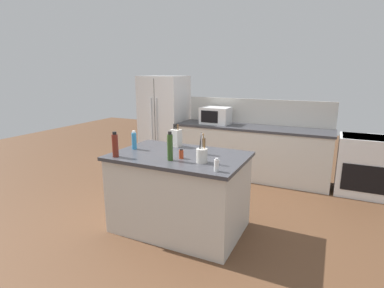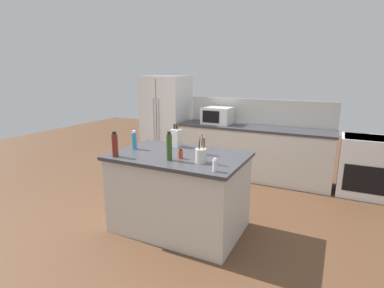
{
  "view_description": "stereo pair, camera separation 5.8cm",
  "coord_description": "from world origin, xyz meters",
  "px_view_note": "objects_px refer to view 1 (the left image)",
  "views": [
    {
      "loc": [
        1.59,
        -2.98,
        1.88
      ],
      "look_at": [
        0.0,
        0.35,
        0.99
      ],
      "focal_mm": 28.0,
      "sensor_mm": 36.0,
      "label": 1
    },
    {
      "loc": [
        1.65,
        -2.96,
        1.88
      ],
      "look_at": [
        0.0,
        0.35,
        0.99
      ],
      "focal_mm": 28.0,
      "sensor_mm": 36.0,
      "label": 2
    }
  ],
  "objects_px": {
    "range_oven": "(364,165)",
    "knife_block": "(176,138)",
    "utensil_crock": "(202,155)",
    "salt_shaker": "(217,165)",
    "olive_oil_bottle": "(170,147)",
    "vinegar_bottle": "(115,145)",
    "spice_jar_paprika": "(181,154)",
    "refrigerator": "(164,121)",
    "dish_soap_bottle": "(134,141)",
    "pepper_grinder": "(203,146)",
    "microwave": "(216,116)"
  },
  "relations": [
    {
      "from": "vinegar_bottle",
      "to": "knife_block",
      "type": "bearing_deg",
      "value": 62.52
    },
    {
      "from": "range_oven",
      "to": "vinegar_bottle",
      "type": "xyz_separation_m",
      "value": [
        -2.7,
        -2.6,
        0.61
      ]
    },
    {
      "from": "dish_soap_bottle",
      "to": "vinegar_bottle",
      "type": "relative_size",
      "value": 0.8
    },
    {
      "from": "vinegar_bottle",
      "to": "utensil_crock",
      "type": "bearing_deg",
      "value": 12.66
    },
    {
      "from": "dish_soap_bottle",
      "to": "refrigerator",
      "type": "bearing_deg",
      "value": 111.87
    },
    {
      "from": "knife_block",
      "to": "spice_jar_paprika",
      "type": "xyz_separation_m",
      "value": [
        0.32,
        -0.47,
        -0.06
      ]
    },
    {
      "from": "knife_block",
      "to": "utensil_crock",
      "type": "height_order",
      "value": "utensil_crock"
    },
    {
      "from": "range_oven",
      "to": "olive_oil_bottle",
      "type": "relative_size",
      "value": 2.87
    },
    {
      "from": "utensil_crock",
      "to": "salt_shaker",
      "type": "distance_m",
      "value": 0.32
    },
    {
      "from": "range_oven",
      "to": "knife_block",
      "type": "bearing_deg",
      "value": -141.2
    },
    {
      "from": "pepper_grinder",
      "to": "dish_soap_bottle",
      "type": "bearing_deg",
      "value": -170.45
    },
    {
      "from": "pepper_grinder",
      "to": "olive_oil_bottle",
      "type": "relative_size",
      "value": 0.67
    },
    {
      "from": "range_oven",
      "to": "microwave",
      "type": "distance_m",
      "value": 2.56
    },
    {
      "from": "spice_jar_paprika",
      "to": "olive_oil_bottle",
      "type": "relative_size",
      "value": 0.34
    },
    {
      "from": "refrigerator",
      "to": "range_oven",
      "type": "distance_m",
      "value": 3.65
    },
    {
      "from": "vinegar_bottle",
      "to": "pepper_grinder",
      "type": "bearing_deg",
      "value": 31.61
    },
    {
      "from": "utensil_crock",
      "to": "salt_shaker",
      "type": "xyz_separation_m",
      "value": [
        0.25,
        -0.21,
        -0.02
      ]
    },
    {
      "from": "refrigerator",
      "to": "knife_block",
      "type": "height_order",
      "value": "refrigerator"
    },
    {
      "from": "knife_block",
      "to": "utensil_crock",
      "type": "bearing_deg",
      "value": -28.41
    },
    {
      "from": "range_oven",
      "to": "vinegar_bottle",
      "type": "distance_m",
      "value": 3.79
    },
    {
      "from": "refrigerator",
      "to": "range_oven",
      "type": "bearing_deg",
      "value": -0.81
    },
    {
      "from": "vinegar_bottle",
      "to": "refrigerator",
      "type": "bearing_deg",
      "value": 109.33
    },
    {
      "from": "olive_oil_bottle",
      "to": "utensil_crock",
      "type": "bearing_deg",
      "value": 11.95
    },
    {
      "from": "pepper_grinder",
      "to": "salt_shaker",
      "type": "distance_m",
      "value": 0.63
    },
    {
      "from": "range_oven",
      "to": "olive_oil_bottle",
      "type": "xyz_separation_m",
      "value": [
        -2.07,
        -2.45,
        0.62
      ]
    },
    {
      "from": "utensil_crock",
      "to": "vinegar_bottle",
      "type": "height_order",
      "value": "utensil_crock"
    },
    {
      "from": "microwave",
      "to": "utensil_crock",
      "type": "relative_size",
      "value": 1.64
    },
    {
      "from": "spice_jar_paprika",
      "to": "vinegar_bottle",
      "type": "height_order",
      "value": "vinegar_bottle"
    },
    {
      "from": "microwave",
      "to": "olive_oil_bottle",
      "type": "distance_m",
      "value": 2.49
    },
    {
      "from": "range_oven",
      "to": "vinegar_bottle",
      "type": "height_order",
      "value": "vinegar_bottle"
    },
    {
      "from": "knife_block",
      "to": "utensil_crock",
      "type": "relative_size",
      "value": 0.91
    },
    {
      "from": "range_oven",
      "to": "spice_jar_paprika",
      "type": "height_order",
      "value": "spice_jar_paprika"
    },
    {
      "from": "refrigerator",
      "to": "utensil_crock",
      "type": "xyz_separation_m",
      "value": [
        1.9,
        -2.43,
        0.12
      ]
    },
    {
      "from": "spice_jar_paprika",
      "to": "olive_oil_bottle",
      "type": "bearing_deg",
      "value": -123.38
    },
    {
      "from": "knife_block",
      "to": "olive_oil_bottle",
      "type": "relative_size",
      "value": 0.91
    },
    {
      "from": "salt_shaker",
      "to": "knife_block",
      "type": "bearing_deg",
      "value": 139.12
    },
    {
      "from": "refrigerator",
      "to": "microwave",
      "type": "height_order",
      "value": "refrigerator"
    },
    {
      "from": "vinegar_bottle",
      "to": "dish_soap_bottle",
      "type": "bearing_deg",
      "value": 92.77
    },
    {
      "from": "spice_jar_paprika",
      "to": "olive_oil_bottle",
      "type": "distance_m",
      "value": 0.17
    },
    {
      "from": "olive_oil_bottle",
      "to": "refrigerator",
      "type": "bearing_deg",
      "value": 121.92
    },
    {
      "from": "range_oven",
      "to": "salt_shaker",
      "type": "distance_m",
      "value": 3.02
    },
    {
      "from": "pepper_grinder",
      "to": "refrigerator",
      "type": "bearing_deg",
      "value": 130.1
    },
    {
      "from": "knife_block",
      "to": "pepper_grinder",
      "type": "bearing_deg",
      "value": -11.09
    },
    {
      "from": "microwave",
      "to": "pepper_grinder",
      "type": "relative_size",
      "value": 2.43
    },
    {
      "from": "refrigerator",
      "to": "utensil_crock",
      "type": "relative_size",
      "value": 5.65
    },
    {
      "from": "olive_oil_bottle",
      "to": "vinegar_bottle",
      "type": "height_order",
      "value": "olive_oil_bottle"
    },
    {
      "from": "pepper_grinder",
      "to": "dish_soap_bottle",
      "type": "distance_m",
      "value": 0.89
    },
    {
      "from": "knife_block",
      "to": "utensil_crock",
      "type": "xyz_separation_m",
      "value": [
        0.59,
        -0.52,
        -0.03
      ]
    },
    {
      "from": "olive_oil_bottle",
      "to": "vinegar_bottle",
      "type": "distance_m",
      "value": 0.65
    },
    {
      "from": "knife_block",
      "to": "dish_soap_bottle",
      "type": "distance_m",
      "value": 0.54
    }
  ]
}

